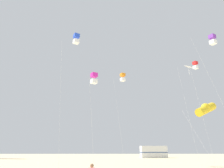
# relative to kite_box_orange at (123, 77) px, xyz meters

# --- Properties ---
(kite_box_orange) EXTENTS (1.78, 1.78, 12.35)m
(kite_box_orange) POSITION_rel_kite_box_orange_xyz_m (0.00, 0.00, 0.00)
(kite_box_orange) COLOR silver
(kite_box_orange) RESTS_ON ground
(kite_box_magenta) EXTENTS (0.89, 0.89, 9.66)m
(kite_box_magenta) POSITION_rel_kite_box_orange_xyz_m (-3.57, -7.34, -2.68)
(kite_box_magenta) COLOR silver
(kite_box_magenta) RESTS_ON ground
(kite_box_violet) EXTENTS (3.06, 3.06, 14.33)m
(kite_box_violet) POSITION_rel_kite_box_orange_xyz_m (9.68, -7.47, 1.96)
(kite_box_violet) COLOR silver
(kite_box_violet) RESTS_ON ground
(kite_box_blue) EXTENTS (2.18, 2.37, 14.52)m
(kite_box_blue) POSITION_rel_kite_box_orange_xyz_m (-5.74, -7.01, 2.15)
(kite_box_blue) COLOR silver
(kite_box_blue) RESTS_ON ground
(kite_tube_gold) EXTENTS (3.20, 2.95, 5.96)m
(kite_tube_gold) POSITION_rel_kite_box_orange_xyz_m (6.43, -10.46, -6.49)
(kite_tube_gold) COLOR silver
(kite_tube_gold) RESTS_ON ground
(kite_box_scarlet) EXTENTS (1.57, 1.55, 14.55)m
(kite_box_scarlet) POSITION_rel_kite_box_orange_xyz_m (10.99, 0.61, 2.19)
(kite_box_scarlet) COLOR silver
(kite_box_scarlet) RESTS_ON ground
(kite_diamond_white) EXTENTS (1.97, 1.97, 12.78)m
(kite_diamond_white) POSITION_rel_kite_box_orange_xyz_m (8.71, -2.19, 0.19)
(kite_diamond_white) COLOR silver
(kite_diamond_white) RESTS_ON ground
(rv_van_white) EXTENTS (6.61, 2.87, 2.80)m
(rv_van_white) POSITION_rel_kite_box_orange_xyz_m (9.20, 25.91, -10.36)
(rv_van_white) COLOR white
(rv_van_white) RESTS_ON ground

